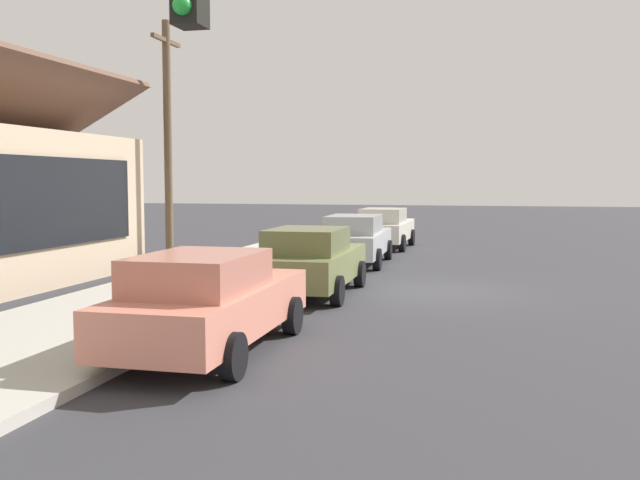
{
  "coord_description": "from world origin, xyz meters",
  "views": [
    {
      "loc": [
        -17.29,
        -1.45,
        2.68
      ],
      "look_at": [
        1.74,
        3.14,
        1.04
      ],
      "focal_mm": 39.89,
      "sensor_mm": 36.0,
      "label": 1
    }
  ],
  "objects_px": {
    "car_silver": "(356,239)",
    "traffic_light_main": "(29,89)",
    "car_ivory": "(384,228)",
    "car_olive": "(310,260)",
    "fire_hydrant_red": "(243,273)",
    "utility_pole_wooden": "(168,140)",
    "car_coral": "(209,301)"
  },
  "relations": [
    {
      "from": "car_olive",
      "to": "fire_hydrant_red",
      "type": "xyz_separation_m",
      "value": [
        -0.27,
        1.57,
        -0.32
      ]
    },
    {
      "from": "car_coral",
      "to": "car_ivory",
      "type": "xyz_separation_m",
      "value": [
        17.74,
        -0.13,
        -0.0
      ]
    },
    {
      "from": "car_olive",
      "to": "car_silver",
      "type": "relative_size",
      "value": 0.93
    },
    {
      "from": "car_ivory",
      "to": "traffic_light_main",
      "type": "bearing_deg",
      "value": -178.77
    },
    {
      "from": "car_olive",
      "to": "car_ivory",
      "type": "relative_size",
      "value": 0.99
    },
    {
      "from": "car_coral",
      "to": "car_silver",
      "type": "height_order",
      "value": "same"
    },
    {
      "from": "utility_pole_wooden",
      "to": "car_silver",
      "type": "bearing_deg",
      "value": -69.01
    },
    {
      "from": "traffic_light_main",
      "to": "car_ivory",
      "type": "bearing_deg",
      "value": 0.28
    },
    {
      "from": "car_coral",
      "to": "car_silver",
      "type": "bearing_deg",
      "value": -0.26
    },
    {
      "from": "car_coral",
      "to": "car_olive",
      "type": "distance_m",
      "value": 5.81
    },
    {
      "from": "car_silver",
      "to": "traffic_light_main",
      "type": "height_order",
      "value": "traffic_light_main"
    },
    {
      "from": "car_coral",
      "to": "traffic_light_main",
      "type": "xyz_separation_m",
      "value": [
        -4.61,
        -0.24,
        2.67
      ]
    },
    {
      "from": "fire_hydrant_red",
      "to": "utility_pole_wooden",
      "type": "bearing_deg",
      "value": 41.99
    },
    {
      "from": "car_coral",
      "to": "car_olive",
      "type": "xyz_separation_m",
      "value": [
        5.81,
        -0.14,
        -0.0
      ]
    },
    {
      "from": "car_silver",
      "to": "utility_pole_wooden",
      "type": "height_order",
      "value": "utility_pole_wooden"
    },
    {
      "from": "car_ivory",
      "to": "fire_hydrant_red",
      "type": "bearing_deg",
      "value": 173.7
    },
    {
      "from": "car_silver",
      "to": "utility_pole_wooden",
      "type": "relative_size",
      "value": 0.65
    },
    {
      "from": "utility_pole_wooden",
      "to": "fire_hydrant_red",
      "type": "bearing_deg",
      "value": -138.01
    },
    {
      "from": "utility_pole_wooden",
      "to": "fire_hydrant_red",
      "type": "height_order",
      "value": "utility_pole_wooden"
    },
    {
      "from": "car_ivory",
      "to": "traffic_light_main",
      "type": "relative_size",
      "value": 0.88
    },
    {
      "from": "traffic_light_main",
      "to": "fire_hydrant_red",
      "type": "bearing_deg",
      "value": 9.29
    },
    {
      "from": "car_olive",
      "to": "traffic_light_main",
      "type": "xyz_separation_m",
      "value": [
        -10.42,
        -0.09,
        2.68
      ]
    },
    {
      "from": "traffic_light_main",
      "to": "fire_hydrant_red",
      "type": "height_order",
      "value": "traffic_light_main"
    },
    {
      "from": "car_coral",
      "to": "traffic_light_main",
      "type": "relative_size",
      "value": 0.92
    },
    {
      "from": "car_silver",
      "to": "car_ivory",
      "type": "bearing_deg",
      "value": -2.82
    },
    {
      "from": "car_silver",
      "to": "fire_hydrant_red",
      "type": "relative_size",
      "value": 6.92
    },
    {
      "from": "utility_pole_wooden",
      "to": "fire_hydrant_red",
      "type": "distance_m",
      "value": 6.89
    },
    {
      "from": "car_silver",
      "to": "car_coral",
      "type": "bearing_deg",
      "value": 178.02
    },
    {
      "from": "car_olive",
      "to": "utility_pole_wooden",
      "type": "xyz_separation_m",
      "value": [
        4.18,
        5.57,
        3.11
      ]
    },
    {
      "from": "car_coral",
      "to": "car_ivory",
      "type": "height_order",
      "value": "same"
    },
    {
      "from": "car_silver",
      "to": "utility_pole_wooden",
      "type": "xyz_separation_m",
      "value": [
        -2.09,
        5.45,
        3.11
      ]
    },
    {
      "from": "car_silver",
      "to": "utility_pole_wooden",
      "type": "distance_m",
      "value": 6.62
    }
  ]
}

